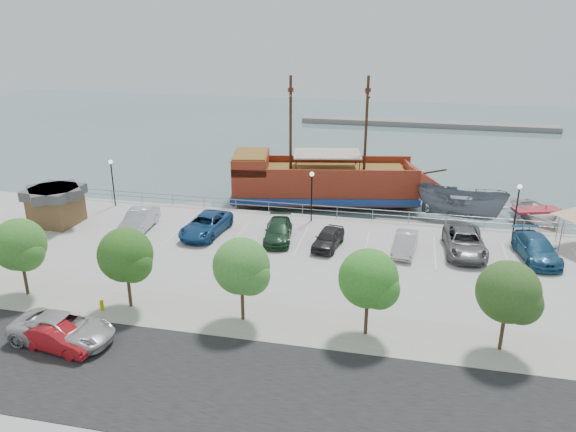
# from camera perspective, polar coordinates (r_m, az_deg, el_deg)

# --- Properties ---
(ground) EXTENTS (160.00, 160.00, 0.00)m
(ground) POSITION_cam_1_polar(r_m,az_deg,el_deg) (41.67, 0.75, -4.91)
(ground) COLOR #4D6569
(street) EXTENTS (100.00, 8.00, 0.04)m
(street) POSITION_cam_1_polar(r_m,az_deg,el_deg) (27.86, -6.24, -16.82)
(street) COLOR black
(street) RESTS_ON land_slab
(sidewalk) EXTENTS (100.00, 4.00, 0.05)m
(sidewalk) POSITION_cam_1_polar(r_m,az_deg,el_deg) (32.61, -2.88, -10.63)
(sidewalk) COLOR #9B9883
(sidewalk) RESTS_ON land_slab
(seawall_railing) EXTENTS (50.00, 0.06, 1.00)m
(seawall_railing) POSITION_cam_1_polar(r_m,az_deg,el_deg) (48.17, 2.65, 0.61)
(seawall_railing) COLOR gray
(seawall_railing) RESTS_ON land_slab
(far_shore) EXTENTS (40.00, 3.00, 0.80)m
(far_shore) POSITION_cam_1_polar(r_m,az_deg,el_deg) (93.57, 13.88, 9.08)
(far_shore) COLOR gray
(far_shore) RESTS_ON ground
(pirate_ship) EXTENTS (20.47, 9.08, 12.71)m
(pirate_ship) POSITION_cam_1_polar(r_m,az_deg,el_deg) (53.71, 5.24, 3.33)
(pirate_ship) COLOR maroon
(pirate_ship) RESTS_ON ground
(patrol_boat) EXTENTS (8.45, 5.39, 3.06)m
(patrol_boat) POSITION_cam_1_polar(r_m,az_deg,el_deg) (51.30, 17.13, 0.95)
(patrol_boat) COLOR slate
(patrol_boat) RESTS_ON ground
(speedboat) EXTENTS (6.41, 7.59, 1.34)m
(speedboat) POSITION_cam_1_polar(r_m,az_deg,el_deg) (54.11, 23.86, 0.12)
(speedboat) COLOR silver
(speedboat) RESTS_ON ground
(dock_west) EXTENTS (6.77, 4.12, 0.37)m
(dock_west) POSITION_cam_1_polar(r_m,az_deg,el_deg) (53.60, -11.28, 0.79)
(dock_west) COLOR gray
(dock_west) RESTS_ON ground
(dock_mid) EXTENTS (7.23, 2.27, 0.41)m
(dock_mid) POSITION_cam_1_polar(r_m,az_deg,el_deg) (49.36, 13.00, -1.05)
(dock_mid) COLOR slate
(dock_mid) RESTS_ON ground
(dock_east) EXTENTS (7.40, 4.82, 0.41)m
(dock_east) POSITION_cam_1_polar(r_m,az_deg,el_deg) (50.29, 22.70, -1.76)
(dock_east) COLOR slate
(dock_east) RESTS_ON ground
(shed) EXTENTS (3.98, 3.98, 3.10)m
(shed) POSITION_cam_1_polar(r_m,az_deg,el_deg) (49.83, -22.53, 1.08)
(shed) COLOR brown
(shed) RESTS_ON land_slab
(street_van) EXTENTS (5.75, 2.89, 1.56)m
(street_van) POSITION_cam_1_polar(r_m,az_deg,el_deg) (32.69, -21.94, -10.61)
(street_van) COLOR #B3B3B3
(street_van) RESTS_ON street
(street_sedan) EXTENTS (4.35, 2.10, 1.37)m
(street_sedan) POSITION_cam_1_polar(r_m,az_deg,el_deg) (32.16, -22.28, -11.39)
(street_sedan) COLOR #B0161D
(street_sedan) RESTS_ON street
(fire_hydrant) EXTENTS (0.24, 0.24, 0.70)m
(fire_hydrant) POSITION_cam_1_polar(r_m,az_deg,el_deg) (35.22, -18.39, -8.56)
(fire_hydrant) COLOR #C5B701
(fire_hydrant) RESTS_ON sidewalk
(lamp_post_left) EXTENTS (0.36, 0.36, 4.28)m
(lamp_post_left) POSITION_cam_1_polar(r_m,az_deg,el_deg) (52.25, -17.45, 4.05)
(lamp_post_left) COLOR black
(lamp_post_left) RESTS_ON land_slab
(lamp_post_mid) EXTENTS (0.36, 0.36, 4.28)m
(lamp_post_mid) POSITION_cam_1_polar(r_m,az_deg,el_deg) (46.19, 2.42, 2.90)
(lamp_post_mid) COLOR black
(lamp_post_mid) RESTS_ON land_slab
(lamp_post_right) EXTENTS (0.36, 0.36, 4.28)m
(lamp_post_right) POSITION_cam_1_polar(r_m,az_deg,el_deg) (46.33, 22.29, 1.40)
(lamp_post_right) COLOR black
(lamp_post_right) RESTS_ON land_slab
(tree_b) EXTENTS (3.30, 3.20, 5.00)m
(tree_b) POSITION_cam_1_polar(r_m,az_deg,el_deg) (37.49, -25.51, -2.83)
(tree_b) COLOR #473321
(tree_b) RESTS_ON sidewalk
(tree_c) EXTENTS (3.30, 3.20, 5.00)m
(tree_c) POSITION_cam_1_polar(r_m,az_deg,el_deg) (33.77, -16.01, -4.03)
(tree_c) COLOR #473321
(tree_c) RESTS_ON sidewalk
(tree_d) EXTENTS (3.30, 3.20, 5.00)m
(tree_d) POSITION_cam_1_polar(r_m,az_deg,el_deg) (31.20, -4.54, -5.34)
(tree_d) COLOR #473321
(tree_d) RESTS_ON sidewalk
(tree_e) EXTENTS (3.30, 3.20, 5.00)m
(tree_e) POSITION_cam_1_polar(r_m,az_deg,el_deg) (30.07, 8.43, -6.54)
(tree_e) COLOR #473321
(tree_e) RESTS_ON sidewalk
(tree_f) EXTENTS (3.30, 3.20, 5.00)m
(tree_f) POSITION_cam_1_polar(r_m,az_deg,el_deg) (30.55, 21.73, -7.43)
(tree_f) COLOR #473321
(tree_f) RESTS_ON sidewalk
(parked_car_b) EXTENTS (2.14, 5.16, 1.66)m
(parked_car_b) POSITION_cam_1_polar(r_m,az_deg,el_deg) (46.53, -14.90, -0.41)
(parked_car_b) COLOR #AFB0B5
(parked_car_b) RESTS_ON land_slab
(parked_car_c) EXTENTS (3.14, 5.90, 1.58)m
(parked_car_c) POSITION_cam_1_polar(r_m,az_deg,el_deg) (44.60, -8.34, -0.88)
(parked_car_c) COLOR navy
(parked_car_c) RESTS_ON land_slab
(parked_car_d) EXTENTS (2.74, 5.20, 1.44)m
(parked_car_d) POSITION_cam_1_polar(r_m,az_deg,el_deg) (43.08, -1.00, -1.54)
(parked_car_d) COLOR #1C3D26
(parked_car_d) RESTS_ON land_slab
(parked_car_e) EXTENTS (2.28, 4.42, 1.44)m
(parked_car_e) POSITION_cam_1_polar(r_m,az_deg,el_deg) (41.88, 4.10, -2.26)
(parked_car_e) COLOR black
(parked_car_e) RESTS_ON land_slab
(parked_car_f) EXTENTS (1.94, 4.45, 1.42)m
(parked_car_f) POSITION_cam_1_polar(r_m,az_deg,el_deg) (41.78, 11.81, -2.73)
(parked_car_f) COLOR silver
(parked_car_f) RESTS_ON land_slab
(parked_car_g) EXTENTS (3.06, 6.11, 1.66)m
(parked_car_g) POSITION_cam_1_polar(r_m,az_deg,el_deg) (42.74, 17.52, -2.56)
(parked_car_g) COLOR #5C5C5C
(parked_car_g) RESTS_ON land_slab
(parked_car_h) EXTENTS (3.10, 5.84, 1.61)m
(parked_car_h) POSITION_cam_1_polar(r_m,az_deg,el_deg) (43.53, 23.94, -3.03)
(parked_car_h) COLOR #1F547A
(parked_car_h) RESTS_ON land_slab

